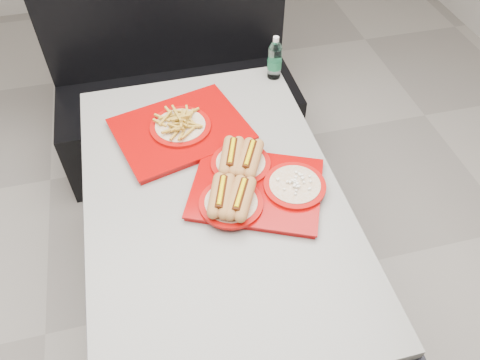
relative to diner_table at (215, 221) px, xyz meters
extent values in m
plane|color=#9B958B|center=(0.00, 0.00, -0.58)|extent=(6.00, 6.00, 0.00)
cylinder|color=black|center=(0.00, 0.00, -0.56)|extent=(0.52, 0.52, 0.05)
cylinder|color=black|center=(0.00, 0.00, -0.20)|extent=(0.11, 0.11, 0.66)
cube|color=black|center=(0.00, 0.00, 0.12)|extent=(0.92, 1.42, 0.01)
cube|color=gray|center=(0.00, 0.00, 0.15)|extent=(0.90, 1.40, 0.04)
cube|color=black|center=(0.00, 1.02, -0.36)|extent=(1.30, 0.55, 0.45)
cube|color=black|center=(0.00, 1.26, 0.22)|extent=(1.30, 0.10, 1.10)
cube|color=#950404|center=(0.15, -0.03, 0.17)|extent=(0.54, 0.49, 0.02)
cube|color=#950404|center=(0.15, -0.03, 0.19)|extent=(0.56, 0.51, 0.01)
cylinder|color=#A00805|center=(0.05, -0.09, 0.20)|extent=(0.22, 0.22, 0.01)
cylinder|color=beige|center=(0.05, -0.09, 0.20)|extent=(0.18, 0.18, 0.00)
cylinder|color=#A00805|center=(0.12, 0.09, 0.20)|extent=(0.22, 0.22, 0.01)
cylinder|color=beige|center=(0.12, 0.09, 0.20)|extent=(0.18, 0.18, 0.00)
cylinder|color=#A00805|center=(0.28, -0.06, 0.20)|extent=(0.22, 0.22, 0.01)
cylinder|color=beige|center=(0.28, -0.06, 0.20)|extent=(0.18, 0.18, 0.00)
cube|color=#950404|center=(-0.06, 0.34, 0.17)|extent=(0.56, 0.49, 0.02)
cube|color=#950404|center=(-0.06, 0.34, 0.19)|extent=(0.58, 0.50, 0.01)
cylinder|color=#A00805|center=(-0.06, 0.34, 0.20)|extent=(0.24, 0.24, 0.01)
cylinder|color=beige|center=(-0.06, 0.34, 0.21)|extent=(0.20, 0.20, 0.01)
cylinder|color=silver|center=(0.41, 0.62, 0.24)|extent=(0.06, 0.06, 0.15)
cylinder|color=#165A36|center=(0.41, 0.62, 0.23)|extent=(0.06, 0.06, 0.04)
cone|color=silver|center=(0.41, 0.62, 0.33)|extent=(0.06, 0.06, 0.03)
cylinder|color=silver|center=(0.41, 0.62, 0.36)|extent=(0.03, 0.03, 0.02)
camera|label=1|loc=(-0.17, -1.07, 1.43)|focal=35.00mm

